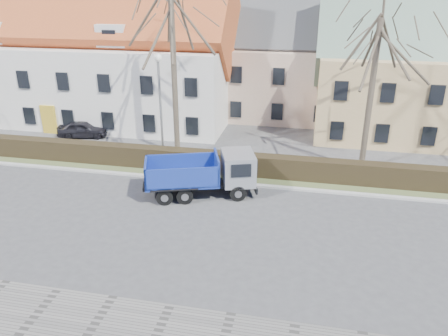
% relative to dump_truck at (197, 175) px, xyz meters
% --- Properties ---
extents(ground, '(120.00, 120.00, 0.00)m').
position_rel_dump_truck_xyz_m(ground, '(-0.87, -2.84, -1.23)').
color(ground, '#444447').
extents(curb_far, '(80.00, 0.30, 0.12)m').
position_rel_dump_truck_xyz_m(curb_far, '(-0.87, 1.76, -1.17)').
color(curb_far, '#AEADA9').
rests_on(curb_far, ground).
extents(grass_strip, '(80.00, 3.00, 0.10)m').
position_rel_dump_truck_xyz_m(grass_strip, '(-0.87, 3.36, -1.18)').
color(grass_strip, '#4E5B33').
rests_on(grass_strip, ground).
extents(hedge, '(60.00, 0.90, 1.30)m').
position_rel_dump_truck_xyz_m(hedge, '(-0.87, 3.16, -0.58)').
color(hedge, black).
rests_on(hedge, ground).
extents(building_white, '(26.80, 10.80, 9.50)m').
position_rel_dump_truck_xyz_m(building_white, '(-13.87, 13.16, 3.52)').
color(building_white, silver).
rests_on(building_white, ground).
extents(building_pink, '(10.80, 8.80, 8.00)m').
position_rel_dump_truck_xyz_m(building_pink, '(3.13, 17.16, 2.77)').
color(building_pink, '#C8A58E').
rests_on(building_pink, ground).
extents(building_yellow, '(18.80, 10.80, 8.50)m').
position_rel_dump_truck_xyz_m(building_yellow, '(15.13, 14.16, 3.02)').
color(building_yellow, tan).
rests_on(building_yellow, ground).
extents(tree_1, '(9.20, 9.20, 12.65)m').
position_rel_dump_truck_xyz_m(tree_1, '(-2.87, 5.66, 5.09)').
color(tree_1, '#4B4034').
rests_on(tree_1, ground).
extents(tree_2, '(8.00, 8.00, 11.00)m').
position_rel_dump_truck_xyz_m(tree_2, '(9.13, 5.66, 4.27)').
color(tree_2, '#4B4034').
rests_on(tree_2, ground).
extents(dump_truck, '(6.57, 4.12, 2.46)m').
position_rel_dump_truck_xyz_m(dump_truck, '(0.00, 0.00, 0.00)').
color(dump_truck, navy).
rests_on(dump_truck, ground).
extents(streetlight, '(0.55, 0.55, 7.01)m').
position_rel_dump_truck_xyz_m(streetlight, '(-3.35, 4.16, 2.27)').
color(streetlight, gray).
rests_on(streetlight, ground).
extents(cart_frame, '(0.72, 0.56, 0.58)m').
position_rel_dump_truck_xyz_m(cart_frame, '(-3.15, 1.97, -0.94)').
color(cart_frame, silver).
rests_on(cart_frame, ground).
extents(parked_car_a, '(3.90, 2.33, 1.24)m').
position_rel_dump_truck_xyz_m(parked_car_a, '(-10.93, 7.75, -0.61)').
color(parked_car_a, black).
rests_on(parked_car_a, ground).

